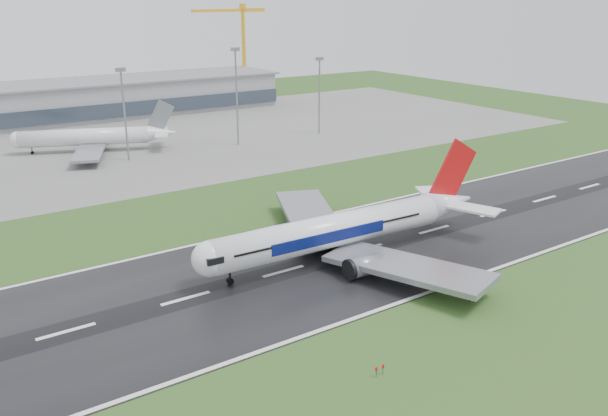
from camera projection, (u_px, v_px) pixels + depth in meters
ground at (186, 299)px, 105.87m from camera, size 520.00×520.00×0.00m
runway at (186, 299)px, 105.86m from camera, size 400.00×45.00×0.10m
apron at (34, 155)px, 204.05m from camera, size 400.00×130.00×0.08m
terminal at (0, 107)px, 248.77m from camera, size 240.00×36.00×15.00m
main_airliner at (350, 208)px, 121.20m from camera, size 69.24×66.18×19.75m
parked_airliner at (90, 128)px, 205.92m from camera, size 70.16×68.07×16.11m
tower_crane at (244, 51)px, 319.37m from camera, size 46.96×14.21×46.93m
runway_sign at (473, 298)px, 105.18m from camera, size 2.31×0.47×1.04m
floodmast_3 at (125, 117)px, 192.48m from camera, size 0.64×0.64×28.11m
floodmast_4 at (237, 99)px, 212.78m from camera, size 0.64×0.64×32.53m
floodmast_5 at (319, 98)px, 232.15m from camera, size 0.64×0.64×27.64m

